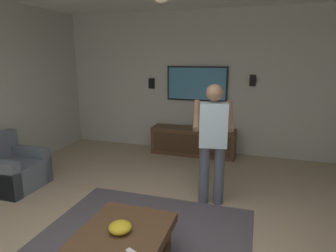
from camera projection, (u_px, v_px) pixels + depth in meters
wall_back_tv at (207, 83)px, 5.99m from camera, size 0.10×6.27×2.88m
armchair at (11, 170)px, 4.49m from camera, size 0.80×0.81×0.82m
coffee_table at (122, 243)px, 2.71m from camera, size 1.00×0.80×0.40m
media_console at (193, 141)px, 6.00m from camera, size 0.45×1.70×0.55m
tv at (197, 84)px, 5.96m from camera, size 0.05×1.24×0.70m
person_standing at (213, 138)px, 3.87m from camera, size 0.60×0.61×1.64m
bowl at (120, 227)px, 2.69m from camera, size 0.21×0.21×0.10m
vase_round at (199, 123)px, 5.92m from camera, size 0.22×0.22×0.22m
wall_speaker_left at (253, 80)px, 5.63m from camera, size 0.06×0.12×0.22m
wall_speaker_right at (152, 83)px, 6.26m from camera, size 0.06×0.12×0.22m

